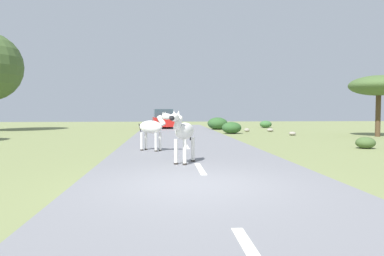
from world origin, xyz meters
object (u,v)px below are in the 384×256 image
(zebra_2, at_px, (153,127))
(bush_4, at_px, (232,128))
(car_0, at_px, (163,119))
(rock_3, at_px, (292,134))
(bush_1, at_px, (365,143))
(rock_2, at_px, (247,130))
(rock_0, at_px, (270,130))
(bush_3, at_px, (266,124))
(bush_0, at_px, (218,123))
(tree_1, at_px, (379,86))
(zebra_0, at_px, (184,132))

(zebra_2, distance_m, bush_4, 12.11)
(car_0, height_order, rock_3, car_0)
(bush_1, relative_size, rock_2, 2.04)
(bush_1, distance_m, rock_0, 12.22)
(bush_3, xyz_separation_m, rock_0, (-1.45, -6.23, -0.20))
(rock_0, xyz_separation_m, rock_2, (-1.86, -0.02, 0.01))
(zebra_2, xyz_separation_m, rock_0, (8.72, 12.80, -0.85))
(bush_1, distance_m, bush_3, 18.46)
(bush_0, xyz_separation_m, bush_4, (0.17, -5.64, -0.11))
(bush_0, distance_m, rock_2, 4.14)
(tree_1, xyz_separation_m, bush_4, (-8.77, 3.56, -2.80))
(bush_4, relative_size, rock_3, 3.00)
(car_0, xyz_separation_m, tree_1, (13.72, -11.21, 2.38))
(zebra_0, relative_size, bush_3, 1.42)
(bush_1, bearing_deg, rock_3, 91.93)
(rock_2, bearing_deg, bush_3, 62.09)
(zebra_0, relative_size, rock_2, 3.89)
(rock_3, bearing_deg, bush_0, 116.59)
(zebra_2, relative_size, car_0, 0.35)
(bush_3, distance_m, rock_2, 7.07)
(bush_3, bearing_deg, bush_4, -120.91)
(rock_3, bearing_deg, bush_3, 83.50)
(zebra_2, bearing_deg, rock_0, -179.23)
(car_0, distance_m, rock_3, 13.08)
(bush_1, xyz_separation_m, bush_4, (-3.99, 10.28, 0.17))
(zebra_0, bearing_deg, bush_3, -87.78)
(rock_0, bearing_deg, rock_3, -86.02)
(bush_1, relative_size, rock_0, 1.63)
(car_0, relative_size, rock_2, 10.68)
(bush_3, height_order, rock_2, bush_3)
(bush_0, relative_size, rock_0, 3.38)
(bush_4, bearing_deg, car_0, 122.90)
(bush_4, xyz_separation_m, rock_0, (3.43, 1.93, -0.28))
(zebra_0, relative_size, zebra_2, 1.03)
(bush_1, xyz_separation_m, rock_2, (-2.41, 12.19, -0.11))
(bush_3, distance_m, bush_4, 9.50)
(bush_3, height_order, rock_3, bush_3)
(tree_1, xyz_separation_m, rock_3, (-5.06, 1.43, -3.10))
(rock_0, distance_m, rock_3, 4.06)
(zebra_0, xyz_separation_m, bush_3, (9.12, 22.50, -0.67))
(bush_3, bearing_deg, rock_0, -103.13)
(rock_2, bearing_deg, tree_1, -37.19)
(car_0, height_order, bush_0, car_0)
(bush_4, xyz_separation_m, rock_3, (3.71, -2.13, -0.30))
(zebra_0, bearing_deg, rock_2, -85.39)
(zebra_2, relative_size, rock_2, 3.78)
(bush_0, distance_m, bush_4, 5.64)
(zebra_2, distance_m, car_0, 18.53)
(car_0, bearing_deg, bush_1, -67.38)
(rock_0, relative_size, rock_2, 1.25)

